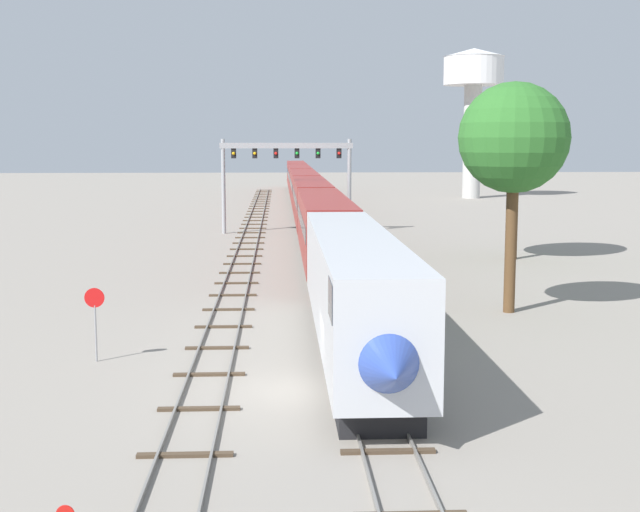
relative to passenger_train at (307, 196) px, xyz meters
The scene contains 9 objects.
ground_plane 62.08m from the passenger_train, 91.85° to the right, with size 400.00×400.00×0.00m, color gray.
track_main 3.23m from the passenger_train, 90.00° to the right, with size 2.60×200.00×0.16m.
track_near 22.81m from the passenger_train, 104.04° to the right, with size 2.60×160.00×0.16m.
passenger_train is the anchor object (origin of this frame).
signal_gantry 12.79m from the passenger_train, 100.59° to the right, with size 12.10×0.49×8.60m.
water_tower 45.49m from the passenger_train, 54.02° to the left, with size 8.85×8.85×21.71m.
stop_sign 58.63m from the passenger_train, 99.82° to the right, with size 0.76×0.08×2.88m.
trackside_tree_left 33.67m from the passenger_train, 65.41° to the right, with size 6.95×6.95×11.71m.
trackside_tree_mid 50.14m from the passenger_train, 80.25° to the right, with size 5.37×5.37×11.28m.
Camera 1 is at (-0.91, -28.22, 8.45)m, focal length 47.97 mm.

